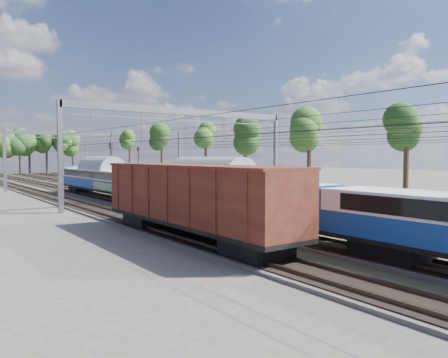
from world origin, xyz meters
TOP-DOWN VIEW (x-y plane):
  - track_bed at (-0.00, 45.00)m, footprint 21.00×130.00m
  - platform at (12.00, 20.00)m, footprint 3.00×70.00m
  - catenary at (0.33, 52.69)m, footprint 25.65×130.00m
  - tree_belt at (5.00, 95.43)m, footprint 40.61×99.78m
  - emu_train at (-4.50, 18.61)m, footprint 2.97×62.92m
  - freight_boxcar at (-9.00, 14.23)m, footprint 3.16×15.25m
  - worker at (1.00, 56.36)m, footprint 0.69×0.82m
  - signal_near at (-0.95, 46.34)m, footprint 0.44×0.40m
  - signal_far at (10.97, 64.35)m, footprint 0.43×0.40m

SIDE VIEW (x-z plane):
  - track_bed at x=0.00m, z-range -0.07..0.27m
  - platform at x=12.00m, z-range 0.00..0.30m
  - worker at x=1.00m, z-range 0.00..1.91m
  - freight_boxcar at x=-9.00m, z-range 0.43..4.36m
  - emu_train at x=-4.50m, z-range 0.39..4.73m
  - signal_far at x=10.97m, z-range 0.81..6.91m
  - signal_near at x=-0.95m, z-range 0.83..7.06m
  - catenary at x=0.33m, z-range 1.90..10.90m
  - tree_belt at x=5.00m, z-range 2.06..14.03m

